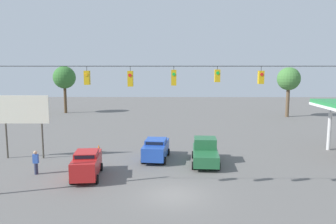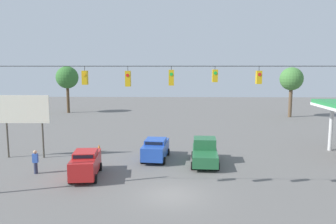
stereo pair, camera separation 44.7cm
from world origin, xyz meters
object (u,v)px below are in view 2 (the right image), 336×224
Objects in this scene: pickup_truck_green_crossing_near at (205,152)px; tree_horizon_left at (291,79)px; sedan_red_parked_shoulder at (86,163)px; roadside_billboard at (24,113)px; traffic_cone_nearest at (74,175)px; pedestrian at (35,162)px; traffic_cone_second at (83,164)px; sedan_blue_withflow_mid at (156,149)px; tree_horizon_right at (67,78)px; traffic_cone_third at (93,155)px; traffic_cone_fourth at (99,148)px; overhead_signal_span at (170,105)px.

tree_horizon_left is (-16.36, -26.74, 5.20)m from pickup_truck_green_crossing_near.
roadside_billboard reaches higher than sedan_red_parked_shoulder.
pickup_truck_green_crossing_near is at bearing -156.58° from traffic_cone_nearest.
traffic_cone_second is at bearing -155.96° from pedestrian.
sedan_red_parked_shoulder is at bearing 44.47° from sedan_blue_withflow_mid.
tree_horizon_right reaches higher than pickup_truck_green_crossing_near.
traffic_cone_third is 32.69m from tree_horizon_right.
tree_horizon_left is at bearing -121.47° from pickup_truck_green_crossing_near.
traffic_cone_fourth is at bearing -115.96° from pedestrian.
tree_horizon_left is (-26.29, -25.59, 5.84)m from traffic_cone_third.
pedestrian reaches higher than traffic_cone_second.
roadside_billboard is at bearing -1.48° from sedan_blue_withflow_mid.
pickup_truck_green_crossing_near is 7.63× the size of traffic_cone_second.
sedan_blue_withflow_mid is at bearing -80.15° from overhead_signal_span.
tree_horizon_right is at bearing -6.34° from tree_horizon_left.
pickup_truck_green_crossing_near is at bearing -171.15° from traffic_cone_second.
tree_horizon_left reaches higher than pedestrian.
tree_horizon_right is (21.88, -30.99, 5.32)m from pickup_truck_green_crossing_near.
traffic_cone_fourth is 0.37× the size of pedestrian.
pickup_truck_green_crossing_near is at bearing 173.41° from traffic_cone_third.
pickup_truck_green_crossing_near reaches higher than pedestrian.
sedan_red_parked_shoulder is 6.65× the size of traffic_cone_fourth.
sedan_blue_withflow_mid is at bearing 155.14° from traffic_cone_fourth.
tree_horizon_right is at bearing -54.78° from pickup_truck_green_crossing_near.
pedestrian is at bearing 24.04° from traffic_cone_second.
traffic_cone_third and traffic_cone_fourth have the same top height.
roadside_billboard is 0.68× the size of tree_horizon_right.
traffic_cone_nearest is 9.26m from roadside_billboard.
tree_horizon_left reaches higher than traffic_cone_fourth.
roadside_billboard is (6.09, -3.02, 3.80)m from traffic_cone_second.
tree_horizon_right reaches higher than sedan_red_parked_shoulder.
traffic_cone_second is 35.15m from tree_horizon_right.
pickup_truck_green_crossing_near is 9.90m from sedan_red_parked_shoulder.
tree_horizon_left reaches higher than pickup_truck_green_crossing_near.
tree_horizon_left is at bearing -142.08° from roadside_billboard.
sedan_blue_withflow_mid reaches higher than traffic_cone_nearest.
roadside_billboard is 6.18m from pedestrian.
sedan_red_parked_shoulder is 1.16m from traffic_cone_nearest.
pickup_truck_green_crossing_near is 0.64× the size of tree_horizon_left.
traffic_cone_second is 1.00× the size of traffic_cone_third.
pedestrian is at bearing -21.09° from overhead_signal_span.
roadside_billboard reaches higher than traffic_cone_second.
traffic_cone_nearest is 2.73m from traffic_cone_second.
overhead_signal_span is at bearing 116.60° from tree_horizon_right.
overhead_signal_span is at bearing 158.61° from traffic_cone_nearest.
sedan_red_parked_shoulder is 0.80× the size of roadside_billboard.
pickup_truck_green_crossing_near reaches higher than traffic_cone_nearest.
traffic_cone_fourth is (-0.04, -5.35, 0.00)m from traffic_cone_second.
pickup_truck_green_crossing_near reaches higher than sedan_red_parked_shoulder.
tree_horizon_right is at bearing -69.89° from sedan_red_parked_shoulder.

